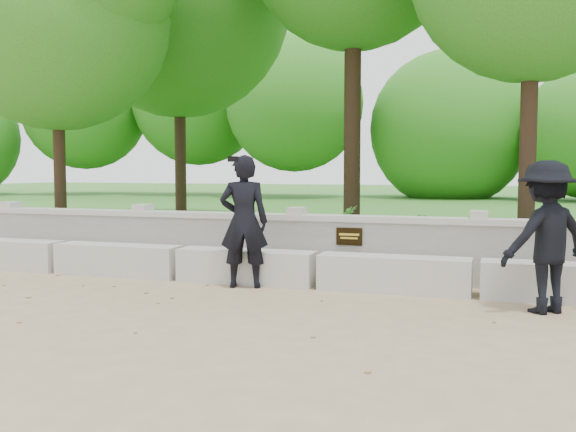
% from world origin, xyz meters
% --- Properties ---
extents(ground, '(80.00, 80.00, 0.00)m').
position_xyz_m(ground, '(0.00, 0.00, 0.00)').
color(ground, tan).
rests_on(ground, ground).
extents(lawn, '(40.00, 22.00, 0.25)m').
position_xyz_m(lawn, '(0.00, 14.00, 0.12)').
color(lawn, '#286222').
rests_on(lawn, ground).
extents(concrete_bench, '(11.90, 0.45, 0.45)m').
position_xyz_m(concrete_bench, '(0.00, 1.90, 0.22)').
color(concrete_bench, beige).
rests_on(concrete_bench, ground).
extents(parapet_wall, '(12.50, 0.35, 0.90)m').
position_xyz_m(parapet_wall, '(0.00, 2.60, 0.46)').
color(parapet_wall, '#B5B3AB').
rests_on(parapet_wall, ground).
extents(man_main, '(0.72, 0.66, 1.73)m').
position_xyz_m(man_main, '(-0.91, 1.60, 0.86)').
color(man_main, black).
rests_on(man_main, ground).
extents(visitor_mid, '(1.21, 1.13, 1.64)m').
position_xyz_m(visitor_mid, '(2.73, 1.24, 0.82)').
color(visitor_mid, black).
rests_on(visitor_mid, ground).
extents(shrub_a, '(0.36, 0.29, 0.59)m').
position_xyz_m(shrub_a, '(-3.22, 3.30, 0.55)').
color(shrub_a, '#3D7929').
rests_on(shrub_a, lawn).
extents(shrub_b, '(0.42, 0.42, 0.60)m').
position_xyz_m(shrub_b, '(1.13, 3.69, 0.55)').
color(shrub_b, '#3D7929').
rests_on(shrub_b, lawn).
extents(shrub_d, '(0.47, 0.48, 0.65)m').
position_xyz_m(shrub_d, '(-0.26, 4.93, 0.58)').
color(shrub_d, '#3D7929').
rests_on(shrub_d, lawn).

